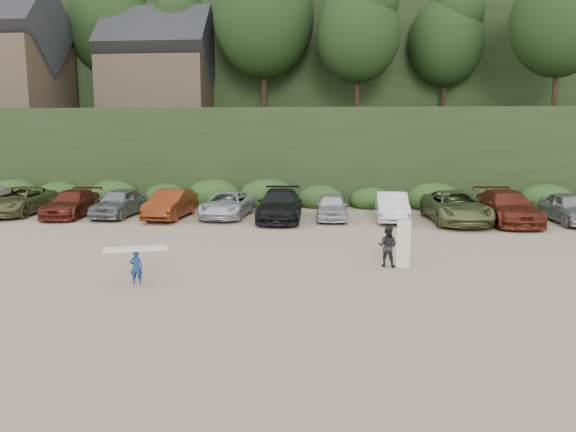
# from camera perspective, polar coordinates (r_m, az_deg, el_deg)

# --- Properties ---
(ground) EXTENTS (120.00, 120.00, 0.00)m
(ground) POSITION_cam_1_polar(r_m,az_deg,el_deg) (19.93, -1.48, -5.05)
(ground) COLOR tan
(ground) RESTS_ON ground
(hillside_backdrop) EXTENTS (90.00, 41.50, 28.00)m
(hillside_backdrop) POSITION_cam_1_polar(r_m,az_deg,el_deg) (55.51, 3.22, 15.70)
(hillside_backdrop) COLOR black
(hillside_backdrop) RESTS_ON ground
(parked_cars) EXTENTS (37.22, 5.98, 1.64)m
(parked_cars) POSITION_cam_1_polar(r_m,az_deg,el_deg) (29.90, -4.89, 1.20)
(parked_cars) COLOR #9C9CA0
(parked_cars) RESTS_ON ground
(child_surfer) EXTENTS (2.00, 1.15, 1.16)m
(child_surfer) POSITION_cam_1_polar(r_m,az_deg,el_deg) (18.13, -15.19, -4.26)
(child_surfer) COLOR navy
(child_surfer) RESTS_ON ground
(adult_surfer) EXTENTS (1.19, 0.75, 1.70)m
(adult_surfer) POSITION_cam_1_polar(r_m,az_deg,el_deg) (19.95, 10.21, -3.02)
(adult_surfer) COLOR black
(adult_surfer) RESTS_ON ground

